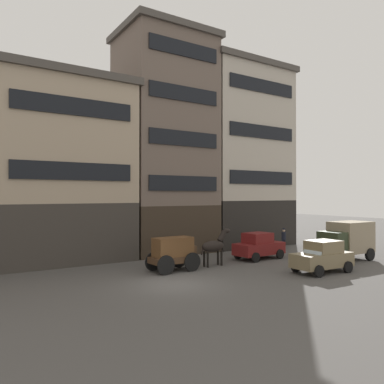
{
  "coord_description": "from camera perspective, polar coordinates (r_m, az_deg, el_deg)",
  "views": [
    {
      "loc": [
        -9.56,
        -16.39,
        4.47
      ],
      "look_at": [
        2.38,
        2.04,
        4.64
      ],
      "focal_mm": 35.47,
      "sensor_mm": 36.0,
      "label": 1
    }
  ],
  "objects": [
    {
      "name": "ground_plane",
      "position": [
        19.5,
        -2.69,
        -13.69
      ],
      "size": [
        120.0,
        120.0,
        0.0
      ],
      "primitive_type": "plane",
      "color": "#4C4947"
    },
    {
      "name": "building_center_left",
      "position": [
        27.43,
        -18.94,
        3.34
      ],
      "size": [
        9.3,
        6.4,
        12.46
      ],
      "color": "#38332D",
      "rests_on": "ground_plane"
    },
    {
      "name": "building_center_right",
      "position": [
        30.61,
        -4.13,
        7.53
      ],
      "size": [
        7.38,
        6.4,
        17.33
      ],
      "color": "#33281E",
      "rests_on": "ground_plane"
    },
    {
      "name": "building_far_right",
      "position": [
        34.92,
        7.16,
        5.53
      ],
      "size": [
        8.85,
        6.4,
        16.12
      ],
      "color": "black",
      "rests_on": "ground_plane"
    },
    {
      "name": "cargo_wagon",
      "position": [
        22.51,
        -2.78,
        -8.93
      ],
      "size": [
        2.95,
        1.6,
        1.98
      ],
      "color": "#3D2819",
      "rests_on": "ground_plane"
    },
    {
      "name": "draft_horse",
      "position": [
        24.1,
        3.36,
        -8.07
      ],
      "size": [
        2.35,
        0.66,
        2.3
      ],
      "color": "black",
      "rests_on": "ground_plane"
    },
    {
      "name": "delivery_truck_near",
      "position": [
        28.1,
        22.05,
        -6.63
      ],
      "size": [
        4.38,
        2.19,
        2.62
      ],
      "color": "#2D3823",
      "rests_on": "ground_plane"
    },
    {
      "name": "sedan_dark",
      "position": [
        27.07,
        10.0,
        -7.98
      ],
      "size": [
        3.79,
        2.03,
        1.83
      ],
      "color": "maroon",
      "rests_on": "ground_plane"
    },
    {
      "name": "sedan_light",
      "position": [
        23.4,
        18.99,
        -9.16
      ],
      "size": [
        3.77,
        2.0,
        1.83
      ],
      "color": "#7A6B4C",
      "rests_on": "ground_plane"
    },
    {
      "name": "pedestrian_officer",
      "position": [
        31.51,
        13.63,
        -6.78
      ],
      "size": [
        0.44,
        0.44,
        1.79
      ],
      "color": "black",
      "rests_on": "ground_plane"
    }
  ]
}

